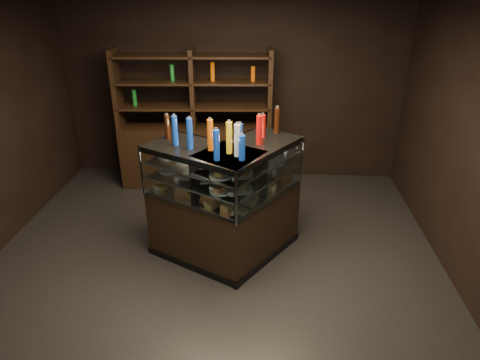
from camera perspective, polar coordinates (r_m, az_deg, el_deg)
name	(u,v)px	position (r m, az deg, el deg)	size (l,w,h in m)	color
ground	(214,266)	(4.78, -3.53, -11.38)	(5.00, 5.00, 0.00)	black
room_shell	(208,90)	(3.93, -4.29, 11.88)	(5.02, 5.02, 3.01)	black
display_case	(227,221)	(4.71, -1.71, -5.44)	(1.73, 1.34, 1.32)	black
food_display	(227,173)	(4.43, -1.80, 0.99)	(1.40, 1.01, 0.41)	#B97742
bottles_top	(226,134)	(4.28, -1.88, 6.19)	(1.24, 0.87, 0.30)	#0F38B2
potted_conifer	(272,210)	(4.93, 4.24, -4.00)	(0.36, 0.36, 0.78)	black
back_shelving	(196,146)	(6.34, -5.91, 4.56)	(2.20, 0.56, 2.00)	black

